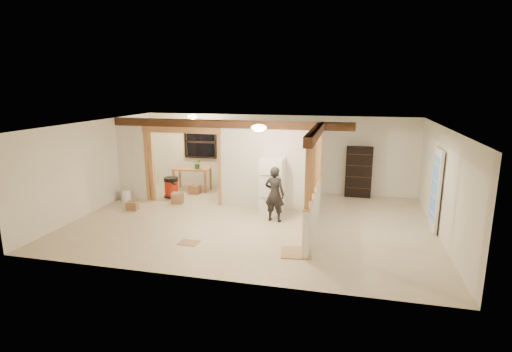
% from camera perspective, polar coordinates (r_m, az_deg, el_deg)
% --- Properties ---
extents(floor, '(9.00, 6.50, 0.01)m').
position_cam_1_polar(floor, '(10.41, -0.59, -6.49)').
color(floor, beige).
rests_on(floor, ground).
extents(ceiling, '(9.00, 6.50, 0.01)m').
position_cam_1_polar(ceiling, '(9.87, -0.63, 7.36)').
color(ceiling, white).
extents(wall_back, '(9.00, 0.01, 2.50)m').
position_cam_1_polar(wall_back, '(13.19, 2.82, 3.26)').
color(wall_back, silver).
rests_on(wall_back, floor).
extents(wall_front, '(9.00, 0.01, 2.50)m').
position_cam_1_polar(wall_front, '(7.07, -7.04, -5.35)').
color(wall_front, silver).
rests_on(wall_front, floor).
extents(wall_left, '(0.01, 6.50, 2.50)m').
position_cam_1_polar(wall_left, '(11.96, -22.02, 1.34)').
color(wall_left, silver).
rests_on(wall_left, floor).
extents(wall_right, '(0.01, 6.50, 2.50)m').
position_cam_1_polar(wall_right, '(10.00, 25.26, -1.07)').
color(wall_right, silver).
rests_on(wall_right, floor).
extents(partition_left_stub, '(0.90, 0.12, 2.50)m').
position_cam_1_polar(partition_left_stub, '(12.71, -17.26, 2.33)').
color(partition_left_stub, silver).
rests_on(partition_left_stub, floor).
extents(partition_center, '(2.80, 0.12, 2.50)m').
position_cam_1_polar(partition_center, '(11.17, 1.88, 1.52)').
color(partition_center, silver).
rests_on(partition_center, floor).
extents(doorway_frame, '(2.46, 0.14, 2.20)m').
position_cam_1_polar(doorway_frame, '(11.98, -10.40, 1.36)').
color(doorway_frame, '#B77F4D').
rests_on(doorway_frame, floor).
extents(header_beam_back, '(7.00, 0.18, 0.22)m').
position_cam_1_polar(header_beam_back, '(11.30, -4.10, 7.42)').
color(header_beam_back, '#4E2D1A').
rests_on(header_beam_back, ceiling).
extents(header_beam_right, '(0.18, 3.30, 0.22)m').
position_cam_1_polar(header_beam_right, '(9.23, 8.50, 6.08)').
color(header_beam_right, '#4E2D1A').
rests_on(header_beam_right, ceiling).
extents(pony_wall, '(0.12, 3.20, 1.00)m').
position_cam_1_polar(pony_wall, '(9.63, 8.13, -5.09)').
color(pony_wall, silver).
rests_on(pony_wall, floor).
extents(stud_partition, '(0.14, 3.20, 1.32)m').
position_cam_1_polar(stud_partition, '(9.34, 8.35, 1.69)').
color(stud_partition, '#B77F4D').
rests_on(stud_partition, pony_wall).
extents(window_back, '(1.12, 0.10, 1.10)m').
position_cam_1_polar(window_back, '(13.78, -7.95, 4.83)').
color(window_back, black).
rests_on(window_back, wall_back).
extents(french_door, '(0.12, 0.86, 2.00)m').
position_cam_1_polar(french_door, '(10.43, 24.28, -1.87)').
color(french_door, white).
rests_on(french_door, floor).
extents(ceiling_dome_main, '(0.36, 0.36, 0.16)m').
position_cam_1_polar(ceiling_dome_main, '(9.32, 0.42, 6.91)').
color(ceiling_dome_main, '#FFEABF').
rests_on(ceiling_dome_main, ceiling).
extents(ceiling_dome_util, '(0.32, 0.32, 0.14)m').
position_cam_1_polar(ceiling_dome_util, '(12.84, -9.08, 8.39)').
color(ceiling_dome_util, '#FFEABF').
rests_on(ceiling_dome_util, ceiling).
extents(hanging_bulb, '(0.07, 0.07, 0.07)m').
position_cam_1_polar(hanging_bulb, '(12.03, -8.08, 6.70)').
color(hanging_bulb, '#FFD88C').
rests_on(hanging_bulb, ceiling).
extents(refrigerator, '(0.63, 0.61, 1.53)m').
position_cam_1_polar(refrigerator, '(10.90, 2.32, -1.40)').
color(refrigerator, white).
rests_on(refrigerator, floor).
extents(woman, '(0.58, 0.44, 1.45)m').
position_cam_1_polar(woman, '(10.22, 2.67, -2.60)').
color(woman, black).
rests_on(woman, floor).
extents(work_table, '(1.27, 0.74, 0.76)m').
position_cam_1_polar(work_table, '(13.48, -9.09, -0.43)').
color(work_table, '#B77F4D').
rests_on(work_table, floor).
extents(potted_plant, '(0.29, 0.25, 0.32)m').
position_cam_1_polar(potted_plant, '(13.21, -8.38, 1.72)').
color(potted_plant, '#26531D').
rests_on(potted_plant, work_table).
extents(shop_vac, '(0.57, 0.57, 0.64)m').
position_cam_1_polar(shop_vac, '(12.80, -11.99, -1.56)').
color(shop_vac, '#AC220F').
rests_on(shop_vac, floor).
extents(bookshelf, '(0.80, 0.27, 1.60)m').
position_cam_1_polar(bookshelf, '(12.86, 14.44, 0.56)').
color(bookshelf, black).
rests_on(bookshelf, floor).
extents(bucket, '(0.37, 0.37, 0.35)m').
position_cam_1_polar(bucket, '(12.71, -18.09, -2.70)').
color(bucket, silver).
rests_on(bucket, floor).
extents(box_util_a, '(0.36, 0.32, 0.28)m').
position_cam_1_polar(box_util_a, '(13.09, -8.72, -1.92)').
color(box_util_a, '#936847').
rests_on(box_util_a, floor).
extents(box_util_b, '(0.39, 0.39, 0.31)m').
position_cam_1_polar(box_util_b, '(12.18, -11.14, -3.08)').
color(box_util_b, '#936847').
rests_on(box_util_b, floor).
extents(box_front, '(0.32, 0.27, 0.24)m').
position_cam_1_polar(box_front, '(11.81, -17.23, -4.10)').
color(box_front, '#936847').
rests_on(box_front, floor).
extents(floor_panel_near, '(0.71, 0.71, 0.02)m').
position_cam_1_polar(floor_panel_near, '(8.57, 5.74, -10.84)').
color(floor_panel_near, tan).
rests_on(floor_panel_near, floor).
extents(floor_panel_far, '(0.45, 0.36, 0.01)m').
position_cam_1_polar(floor_panel_far, '(9.17, -9.57, -9.37)').
color(floor_panel_far, tan).
rests_on(floor_panel_far, floor).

